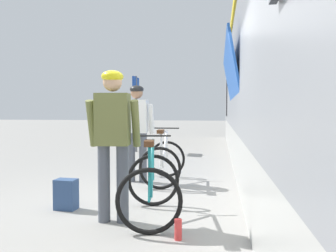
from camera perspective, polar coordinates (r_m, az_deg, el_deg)
ground_plane at (r=4.37m, az=-5.00°, el=-14.57°), size 80.00×80.00×0.00m
train_car at (r=6.28m, az=26.00°, el=8.54°), size 3.20×20.19×3.88m
cyclist_near_in_white at (r=5.85m, az=-5.56°, el=0.29°), size 0.62×0.32×1.76m
cyclist_far_in_olive at (r=3.75m, az=-9.80°, el=-1.06°), size 0.63×0.35×1.76m
bicycle_near_white at (r=5.79m, az=-0.77°, el=-6.20°), size 0.76×1.10×0.99m
bicycle_far_teal at (r=3.90m, az=-3.00°, el=-10.58°), size 0.87×1.17×0.99m
backpack_on_platform at (r=4.50m, az=-17.72°, el=-11.54°), size 0.29×0.20×0.40m
water_bottle_near_the_bikes at (r=3.37m, az=1.83°, el=-17.98°), size 0.08×0.08×0.21m
platform_sign_post at (r=10.19m, az=-5.75°, el=4.50°), size 0.08×0.70×2.40m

